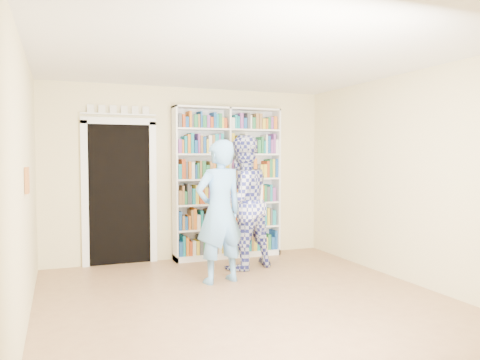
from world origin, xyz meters
The scene contains 11 objects.
floor centered at (0.00, 0.00, 0.00)m, with size 5.00×5.00×0.00m, color #946747.
ceiling centered at (0.00, 0.00, 2.70)m, with size 5.00×5.00×0.00m, color white.
wall_back centered at (0.00, 2.50, 1.35)m, with size 4.50×4.50×0.00m, color beige.
wall_left centered at (-2.25, 0.00, 1.35)m, with size 5.00×5.00×0.00m, color beige.
wall_right centered at (2.25, 0.00, 1.35)m, with size 5.00×5.00×0.00m, color beige.
bookshelf centered at (0.57, 2.34, 1.21)m, with size 1.74×0.33×2.39m.
doorway centered at (-1.10, 2.48, 1.18)m, with size 1.10×0.08×2.43m.
wall_art centered at (-2.23, 0.20, 1.40)m, with size 0.03×0.25×0.25m, color brown.
man_blue centered at (-0.03, 0.96, 0.92)m, with size 0.67×0.44×1.84m, color #69A9E9.
man_plaid centered at (0.51, 1.56, 0.96)m, with size 0.94×0.73×1.93m, color navy.
paper_sheet centered at (0.66, 1.37, 1.07)m, with size 0.23×0.01×0.32m, color white.
Camera 1 is at (-1.94, -4.69, 1.64)m, focal length 35.00 mm.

